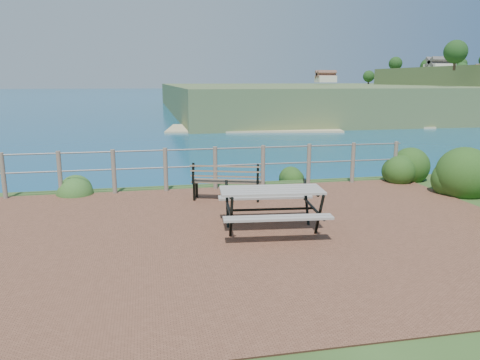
% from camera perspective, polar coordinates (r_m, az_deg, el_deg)
% --- Properties ---
extents(ground, '(10.00, 7.00, 0.12)m').
position_cam_1_polar(ground, '(7.88, 0.63, -6.66)').
color(ground, brown).
rests_on(ground, ground).
extents(ocean, '(1200.00, 1200.00, 0.00)m').
position_cam_1_polar(ocean, '(207.31, -11.23, 11.22)').
color(ocean, '#167186').
rests_on(ocean, ground).
extents(safety_railing, '(9.40, 0.10, 1.00)m').
position_cam_1_polar(safety_railing, '(10.93, -3.03, 1.77)').
color(safety_railing, '#6B5B4C').
rests_on(safety_railing, ground).
extents(picnic_table, '(1.78, 1.48, 0.72)m').
position_cam_1_polar(picnic_table, '(7.92, 3.83, -3.08)').
color(picnic_table, '#9E978E').
rests_on(picnic_table, ground).
extents(park_bench, '(1.51, 0.80, 0.83)m').
position_cam_1_polar(park_bench, '(9.91, -1.64, 0.53)').
color(park_bench, brown).
rests_on(park_bench, ground).
extents(shrub_right_front, '(1.30, 1.30, 1.85)m').
position_cam_1_polar(shrub_right_front, '(11.90, 25.44, -1.37)').
color(shrub_right_front, '#224515').
rests_on(shrub_right_front, ground).
extents(shrub_right_edge, '(0.99, 0.99, 1.42)m').
position_cam_1_polar(shrub_right_edge, '(12.67, 19.10, -0.10)').
color(shrub_right_edge, '#224515').
rests_on(shrub_right_edge, ground).
extents(shrub_lip_west, '(0.86, 0.86, 0.64)m').
position_cam_1_polar(shrub_lip_west, '(11.38, -18.65, -1.40)').
color(shrub_lip_west, '#2C5A22').
rests_on(shrub_lip_west, ground).
extents(shrub_lip_east, '(0.70, 0.70, 0.41)m').
position_cam_1_polar(shrub_lip_east, '(12.45, 6.83, 0.29)').
color(shrub_lip_east, '#224515').
rests_on(shrub_lip_east, ground).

